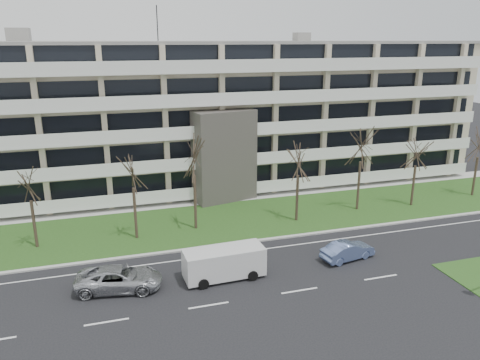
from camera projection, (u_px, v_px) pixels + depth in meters
name	position (u px, v px, depth m)	size (l,w,h in m)	color
ground	(299.00, 291.00, 30.10)	(160.00, 160.00, 0.00)	black
grass_verge	(241.00, 219.00, 41.99)	(90.00, 10.00, 0.06)	#214818
curb	(259.00, 240.00, 37.40)	(90.00, 0.35, 0.12)	#B2B2AD
sidewalk	(225.00, 199.00, 47.02)	(90.00, 2.00, 0.08)	#B2B2AD
lane_edge_line	(265.00, 249.00, 36.05)	(90.00, 0.12, 0.01)	white
apartment_building	(208.00, 114.00, 51.06)	(60.50, 15.10, 18.75)	beige
silver_pickup	(119.00, 279.00, 30.06)	(2.52, 5.47, 1.52)	#B0B1B7
blue_sedan	(348.00, 251.00, 34.21)	(1.43, 4.11, 1.35)	#7188C4
white_van	(225.00, 260.00, 31.41)	(5.50, 2.41, 2.10)	silver
tree_1	(28.00, 182.00, 34.77)	(3.43, 3.43, 6.86)	#382B21
tree_2	(132.00, 167.00, 36.25)	(3.84, 3.84, 7.67)	#382B21
tree_3	(194.00, 154.00, 37.97)	(4.23, 4.23, 8.46)	#382B21
tree_4	(299.00, 157.00, 39.95)	(3.75, 3.75, 7.50)	#382B21
tree_5	(362.00, 142.00, 42.43)	(4.19, 4.19, 8.38)	#382B21
tree_6	(417.00, 150.00, 43.82)	(3.57, 3.57, 7.14)	#382B21
tree_7	(480.00, 142.00, 46.58)	(3.65, 3.65, 7.31)	#382B21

